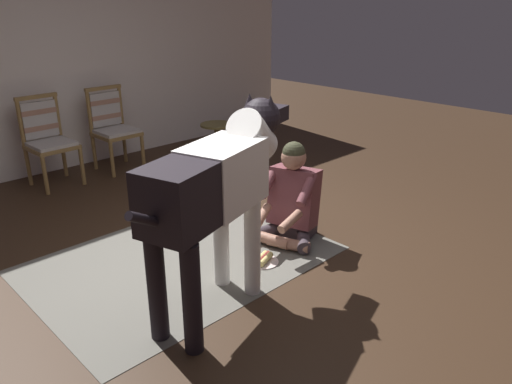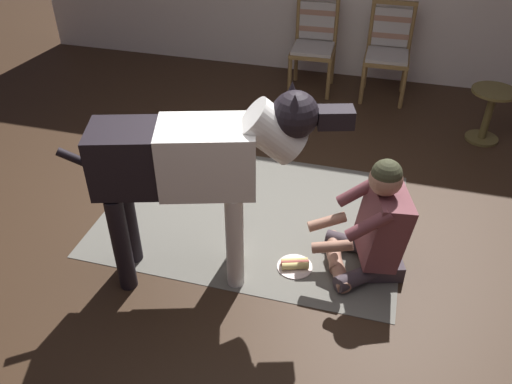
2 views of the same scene
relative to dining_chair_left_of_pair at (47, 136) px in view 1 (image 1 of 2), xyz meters
The scene contains 9 objects.
ground_plane 2.81m from the dining_chair_left_of_pair, 85.35° to the right, with size 14.25×14.25×0.00m, color #352316.
back_wall 0.92m from the dining_chair_left_of_pair, 64.25° to the left, with size 7.43×0.10×2.60m, color silver.
area_rug 2.50m from the dining_chair_left_of_pair, 90.23° to the right, with size 2.27×1.64×0.01m, color #66645B.
dining_chair_left_of_pair is the anchor object (origin of this frame).
dining_chair_right_of_pair 0.79m from the dining_chair_left_of_pair, ahead, with size 0.47×0.47×0.98m.
person_sitting_on_floor 2.94m from the dining_chair_left_of_pair, 71.86° to the right, with size 0.70×0.59×0.86m.
large_dog 3.14m from the dining_chair_left_of_pair, 93.04° to the right, with size 1.66×0.67×1.34m.
hot_dog_on_plate 3.01m from the dining_chair_left_of_pair, 81.75° to the right, with size 0.24×0.24×0.06m.
round_side_table 1.95m from the dining_chair_left_of_pair, 22.91° to the right, with size 0.41×0.41×0.51m.
Camera 1 is at (-2.23, -2.61, 1.96)m, focal length 34.63 mm.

